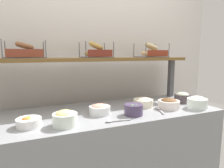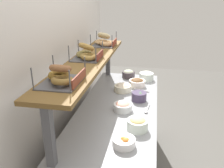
{
  "view_description": "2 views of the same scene",
  "coord_description": "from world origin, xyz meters",
  "px_view_note": "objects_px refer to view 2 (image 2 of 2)",
  "views": [
    {
      "loc": [
        -0.57,
        -1.46,
        1.31
      ],
      "look_at": [
        0.07,
        0.07,
        1.06
      ],
      "focal_mm": 31.63,
      "sensor_mm": 36.0,
      "label": 1
    },
    {
      "loc": [
        -1.91,
        -0.29,
        1.82
      ],
      "look_at": [
        0.08,
        0.08,
        1.03
      ],
      "focal_mm": 37.43,
      "sensor_mm": 36.0,
      "label": 2
    }
  ],
  "objects_px": {
    "serving_spoon_near_plate": "(138,90)",
    "bowl_potato_salad": "(123,88)",
    "bowl_lox_spread": "(123,106)",
    "bowl_cream_cheese": "(146,76)",
    "bagel_basket_everything": "(87,54)",
    "bowl_egg_salad": "(137,124)",
    "bowl_tuna_salad": "(128,74)",
    "bowl_veggie_mix": "(139,96)",
    "bowl_fruit_salad": "(124,142)",
    "bagel_basket_cinnamon_raisin": "(61,76)",
    "bowl_chocolate_spread": "(137,82)",
    "bagel_basket_plain": "(104,41)",
    "serving_spoon_by_edge": "(147,110)"
  },
  "relations": [
    {
      "from": "serving_spoon_near_plate",
      "to": "bagel_basket_cinnamon_raisin",
      "type": "bearing_deg",
      "value": 156.56
    },
    {
      "from": "bowl_veggie_mix",
      "to": "serving_spoon_near_plate",
      "type": "relative_size",
      "value": 0.85
    },
    {
      "from": "bowl_tuna_salad",
      "to": "bagel_basket_everything",
      "type": "relative_size",
      "value": 0.59
    },
    {
      "from": "bowl_egg_salad",
      "to": "bagel_basket_cinnamon_raisin",
      "type": "relative_size",
      "value": 0.52
    },
    {
      "from": "bowl_potato_salad",
      "to": "serving_spoon_by_edge",
      "type": "relative_size",
      "value": 0.98
    },
    {
      "from": "bowl_egg_salad",
      "to": "bowl_potato_salad",
      "type": "height_order",
      "value": "bowl_egg_salad"
    },
    {
      "from": "bowl_chocolate_spread",
      "to": "bagel_basket_plain",
      "type": "xyz_separation_m",
      "value": [
        0.06,
        0.38,
        0.44
      ]
    },
    {
      "from": "bowl_veggie_mix",
      "to": "bowl_chocolate_spread",
      "type": "height_order",
      "value": "bowl_veggie_mix"
    },
    {
      "from": "bagel_basket_everything",
      "to": "bowl_fruit_salad",
      "type": "bearing_deg",
      "value": -145.2
    },
    {
      "from": "bowl_egg_salad",
      "to": "bowl_cream_cheese",
      "type": "height_order",
      "value": "bowl_cream_cheese"
    },
    {
      "from": "bowl_egg_salad",
      "to": "bowl_chocolate_spread",
      "type": "distance_m",
      "value": 0.9
    },
    {
      "from": "bowl_egg_salad",
      "to": "bowl_potato_salad",
      "type": "xyz_separation_m",
      "value": [
        0.72,
        0.21,
        -0.01
      ]
    },
    {
      "from": "bowl_fruit_salad",
      "to": "bowl_chocolate_spread",
      "type": "bearing_deg",
      "value": 0.19
    },
    {
      "from": "bowl_egg_salad",
      "to": "bagel_basket_cinnamon_raisin",
      "type": "xyz_separation_m",
      "value": [
        -0.22,
        0.48,
        0.42
      ]
    },
    {
      "from": "serving_spoon_near_plate",
      "to": "bagel_basket_cinnamon_raisin",
      "type": "distance_m",
      "value": 1.19
    },
    {
      "from": "bowl_lox_spread",
      "to": "bowl_veggie_mix",
      "type": "height_order",
      "value": "bowl_veggie_mix"
    },
    {
      "from": "bowl_tuna_salad",
      "to": "bowl_cream_cheese",
      "type": "bearing_deg",
      "value": -100.0
    },
    {
      "from": "bowl_potato_salad",
      "to": "serving_spoon_by_edge",
      "type": "height_order",
      "value": "bowl_potato_salad"
    },
    {
      "from": "bowl_tuna_salad",
      "to": "bowl_veggie_mix",
      "type": "height_order",
      "value": "bowl_tuna_salad"
    },
    {
      "from": "bowl_fruit_salad",
      "to": "serving_spoon_by_edge",
      "type": "distance_m",
      "value": 0.56
    },
    {
      "from": "bowl_lox_spread",
      "to": "bowl_fruit_salad",
      "type": "bearing_deg",
      "value": -171.16
    },
    {
      "from": "bowl_fruit_salad",
      "to": "bowl_chocolate_spread",
      "type": "relative_size",
      "value": 0.87
    },
    {
      "from": "bowl_lox_spread",
      "to": "bowl_veggie_mix",
      "type": "bearing_deg",
      "value": -28.63
    },
    {
      "from": "serving_spoon_near_plate",
      "to": "bowl_chocolate_spread",
      "type": "bearing_deg",
      "value": 12.6
    },
    {
      "from": "bowl_fruit_salad",
      "to": "serving_spoon_near_plate",
      "type": "relative_size",
      "value": 0.93
    },
    {
      "from": "bowl_veggie_mix",
      "to": "bowl_cream_cheese",
      "type": "height_order",
      "value": "bowl_cream_cheese"
    },
    {
      "from": "serving_spoon_by_edge",
      "to": "bowl_chocolate_spread",
      "type": "bearing_deg",
      "value": 13.25
    },
    {
      "from": "bowl_lox_spread",
      "to": "bowl_potato_salad",
      "type": "distance_m",
      "value": 0.43
    },
    {
      "from": "bowl_tuna_salad",
      "to": "bowl_chocolate_spread",
      "type": "bearing_deg",
      "value": -154.27
    },
    {
      "from": "bowl_potato_salad",
      "to": "bagel_basket_everything",
      "type": "relative_size",
      "value": 0.67
    },
    {
      "from": "serving_spoon_near_plate",
      "to": "bagel_basket_plain",
      "type": "distance_m",
      "value": 0.65
    },
    {
      "from": "bowl_lox_spread",
      "to": "bagel_basket_cinnamon_raisin",
      "type": "distance_m",
      "value": 0.75
    },
    {
      "from": "bowl_fruit_salad",
      "to": "bowl_potato_salad",
      "type": "xyz_separation_m",
      "value": [
        0.94,
        0.14,
        0.01
      ]
    },
    {
      "from": "bowl_chocolate_spread",
      "to": "bagel_basket_plain",
      "type": "relative_size",
      "value": 0.65
    },
    {
      "from": "bagel_basket_everything",
      "to": "bowl_veggie_mix",
      "type": "bearing_deg",
      "value": -72.65
    },
    {
      "from": "bowl_cream_cheese",
      "to": "serving_spoon_near_plate",
      "type": "height_order",
      "value": "bowl_cream_cheese"
    },
    {
      "from": "bagel_basket_everything",
      "to": "bowl_egg_salad",
      "type": "bearing_deg",
      "value": -127.77
    },
    {
      "from": "bowl_tuna_salad",
      "to": "bagel_basket_plain",
      "type": "relative_size",
      "value": 0.56
    },
    {
      "from": "bagel_basket_cinnamon_raisin",
      "to": "bagel_basket_everything",
      "type": "relative_size",
      "value": 1.17
    },
    {
      "from": "bowl_lox_spread",
      "to": "bowl_cream_cheese",
      "type": "xyz_separation_m",
      "value": [
        0.83,
        -0.17,
        0.01
      ]
    },
    {
      "from": "bowl_potato_salad",
      "to": "bagel_basket_cinnamon_raisin",
      "type": "distance_m",
      "value": 1.07
    },
    {
      "from": "bowl_fruit_salad",
      "to": "bowl_cream_cheese",
      "type": "relative_size",
      "value": 0.94
    },
    {
      "from": "bowl_potato_salad",
      "to": "serving_spoon_near_plate",
      "type": "relative_size",
      "value": 1.05
    },
    {
      "from": "bagel_basket_plain",
      "to": "bowl_cream_cheese",
      "type": "bearing_deg",
      "value": -70.65
    },
    {
      "from": "bowl_egg_salad",
      "to": "bowl_chocolate_spread",
      "type": "bearing_deg",
      "value": 4.84
    },
    {
      "from": "bowl_veggie_mix",
      "to": "bagel_basket_everything",
      "type": "relative_size",
      "value": 0.54
    },
    {
      "from": "bowl_cream_cheese",
      "to": "bagel_basket_plain",
      "type": "distance_m",
      "value": 0.66
    },
    {
      "from": "bowl_lox_spread",
      "to": "bowl_egg_salad",
      "type": "height_order",
      "value": "bowl_egg_salad"
    },
    {
      "from": "bowl_egg_salad",
      "to": "serving_spoon_near_plate",
      "type": "height_order",
      "value": "bowl_egg_salad"
    },
    {
      "from": "serving_spoon_near_plate",
      "to": "bowl_potato_salad",
      "type": "bearing_deg",
      "value": 109.26
    }
  ]
}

